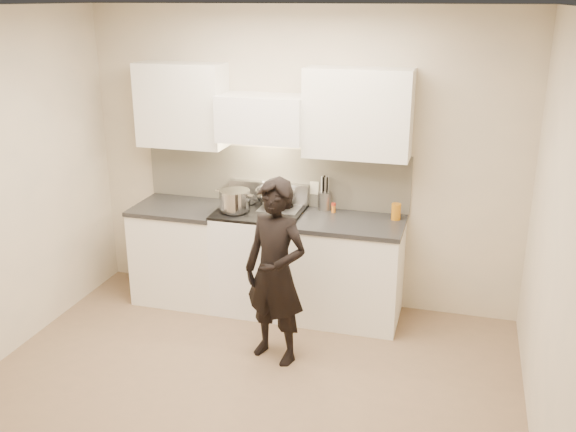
{
  "coord_description": "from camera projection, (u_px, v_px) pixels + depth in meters",
  "views": [
    {
      "loc": [
        1.43,
        -3.74,
        2.75
      ],
      "look_at": [
        0.07,
        1.05,
        1.05
      ],
      "focal_mm": 40.0,
      "sensor_mm": 36.0,
      "label": 1
    }
  ],
  "objects": [
    {
      "name": "person",
      "position": [
        276.0,
        272.0,
        4.94
      ],
      "size": [
        0.63,
        0.51,
        1.48
      ],
      "primitive_type": "imported",
      "rotation": [
        0.0,
        0.0,
        -0.32
      ],
      "color": "black",
      "rests_on": "ground"
    },
    {
      "name": "room_shell",
      "position": [
        244.0,
        170.0,
        4.5
      ],
      "size": [
        4.04,
        3.54,
        2.7
      ],
      "color": "beige",
      "rests_on": "ground"
    },
    {
      "name": "spice_jar",
      "position": [
        333.0,
        208.0,
        5.74
      ],
      "size": [
        0.04,
        0.04,
        0.09
      ],
      "color": "orange",
      "rests_on": "counter_right"
    },
    {
      "name": "counter_left",
      "position": [
        182.0,
        251.0,
        6.09
      ],
      "size": [
        0.82,
        0.67,
        0.92
      ],
      "color": "white",
      "rests_on": "ground"
    },
    {
      "name": "utensil_crock",
      "position": [
        324.0,
        199.0,
        5.8
      ],
      "size": [
        0.12,
        0.12,
        0.31
      ],
      "color": "#A6A6A6",
      "rests_on": "counter_right"
    },
    {
      "name": "ground_plane",
      "position": [
        240.0,
        396.0,
        4.67
      ],
      "size": [
        4.0,
        4.0,
        0.0
      ],
      "primitive_type": "plane",
      "color": "#82664B"
    },
    {
      "name": "oil_glass",
      "position": [
        396.0,
        212.0,
        5.55
      ],
      "size": [
        0.08,
        0.08,
        0.14
      ],
      "color": "#B56C12",
      "rests_on": "counter_right"
    },
    {
      "name": "stove",
      "position": [
        260.0,
        259.0,
        5.89
      ],
      "size": [
        0.76,
        0.65,
        0.96
      ],
      "color": "white",
      "rests_on": "ground"
    },
    {
      "name": "stock_pot",
      "position": [
        235.0,
        200.0,
        5.67
      ],
      "size": [
        0.38,
        0.32,
        0.18
      ],
      "color": "#B3B3B3",
      "rests_on": "stove"
    },
    {
      "name": "counter_right",
      "position": [
        349.0,
        270.0,
        5.68
      ],
      "size": [
        0.92,
        0.67,
        0.92
      ],
      "color": "white",
      "rests_on": "ground"
    },
    {
      "name": "wok",
      "position": [
        275.0,
        194.0,
        5.8
      ],
      "size": [
        0.37,
        0.45,
        0.29
      ],
      "color": "#B3B3B3",
      "rests_on": "stove"
    }
  ]
}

